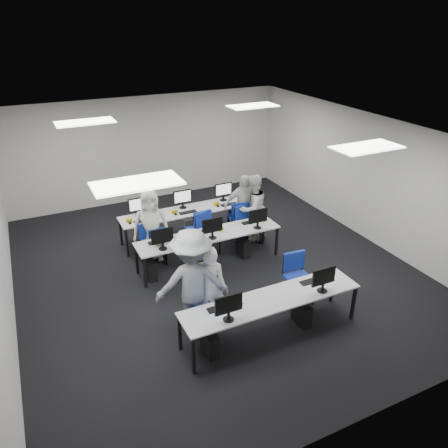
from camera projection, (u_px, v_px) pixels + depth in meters
name	position (u px, v px, depth m)	size (l,w,h in m)	color
room	(212.00, 205.00, 8.92)	(9.00, 9.02, 3.00)	black
ceiling_panels	(212.00, 133.00, 8.27)	(5.20, 4.60, 0.02)	white
desk_front	(272.00, 301.00, 7.34)	(3.20, 0.70, 0.73)	silver
desk_mid	(209.00, 236.00, 9.44)	(3.20, 0.70, 0.73)	silver
desk_back	(186.00, 212.00, 10.57)	(3.20, 0.70, 0.73)	silver
equipment_front	(262.00, 320.00, 7.39)	(2.51, 0.41, 1.19)	#0D34AD
equipment_mid	(202.00, 252.00, 9.49)	(2.91, 0.41, 1.19)	white
equipment_back	(193.00, 222.00, 10.81)	(2.91, 0.41, 1.19)	white
chair_0	(203.00, 316.00, 7.57)	(0.62, 0.64, 0.96)	navy
chair_1	(297.00, 286.00, 8.39)	(0.51, 0.54, 0.96)	navy
chair_2	(153.00, 252.00, 9.63)	(0.51, 0.54, 0.93)	navy
chair_3	(207.00, 240.00, 10.12)	(0.48, 0.52, 0.95)	navy
chair_4	(247.00, 232.00, 10.47)	(0.58, 0.61, 0.94)	navy
chair_5	(155.00, 248.00, 9.85)	(0.45, 0.48, 0.81)	navy
chair_6	(197.00, 235.00, 10.35)	(0.60, 0.63, 0.95)	navy
chair_7	(238.00, 224.00, 10.85)	(0.57, 0.60, 0.95)	navy
handbag	(160.00, 238.00, 8.94)	(0.36, 0.23, 0.29)	tan
student_0	(209.00, 288.00, 7.44)	(0.60, 0.39, 1.65)	beige
student_1	(252.00, 208.00, 10.45)	(0.80, 0.63, 1.66)	beige
student_2	(151.00, 225.00, 9.61)	(0.81, 0.52, 1.65)	beige
student_3	(243.00, 206.00, 10.62)	(0.93, 0.39, 1.60)	beige
photographer	(192.00, 282.00, 7.33)	(1.26, 0.72, 1.94)	gray
dslr_camera	(189.00, 222.00, 7.03)	(0.14, 0.18, 0.10)	black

